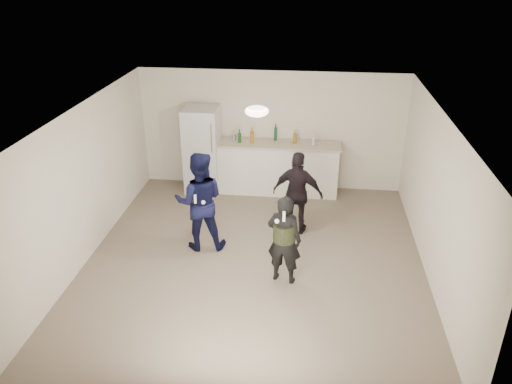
# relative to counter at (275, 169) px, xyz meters

# --- Properties ---
(floor) EXTENTS (6.00, 6.00, 0.00)m
(floor) POSITION_rel_counter_xyz_m (-0.11, -2.67, -0.53)
(floor) COLOR #6B5B4C
(floor) RESTS_ON ground
(ceiling) EXTENTS (6.00, 6.00, 0.00)m
(ceiling) POSITION_rel_counter_xyz_m (-0.11, -2.67, 1.98)
(ceiling) COLOR silver
(ceiling) RESTS_ON wall_back
(wall_back) EXTENTS (6.00, 0.00, 6.00)m
(wall_back) POSITION_rel_counter_xyz_m (-0.11, 0.33, 0.72)
(wall_back) COLOR beige
(wall_back) RESTS_ON floor
(wall_front) EXTENTS (6.00, 0.00, 6.00)m
(wall_front) POSITION_rel_counter_xyz_m (-0.11, -5.67, 0.72)
(wall_front) COLOR beige
(wall_front) RESTS_ON floor
(wall_left) EXTENTS (0.00, 6.00, 6.00)m
(wall_left) POSITION_rel_counter_xyz_m (-2.86, -2.67, 0.72)
(wall_left) COLOR beige
(wall_left) RESTS_ON floor
(wall_right) EXTENTS (0.00, 6.00, 6.00)m
(wall_right) POSITION_rel_counter_xyz_m (2.64, -2.67, 0.72)
(wall_right) COLOR beige
(wall_right) RESTS_ON floor
(counter) EXTENTS (2.60, 0.56, 1.05)m
(counter) POSITION_rel_counter_xyz_m (0.00, 0.00, 0.00)
(counter) COLOR silver
(counter) RESTS_ON floor
(counter_top) EXTENTS (2.68, 0.64, 0.04)m
(counter_top) POSITION_rel_counter_xyz_m (0.00, 0.00, 0.55)
(counter_top) COLOR #C1AF95
(counter_top) RESTS_ON counter
(fridge) EXTENTS (0.70, 0.70, 1.80)m
(fridge) POSITION_rel_counter_xyz_m (-1.52, -0.07, 0.38)
(fridge) COLOR silver
(fridge) RESTS_ON floor
(fridge_handle) EXTENTS (0.02, 0.02, 0.60)m
(fridge_handle) POSITION_rel_counter_xyz_m (-1.24, -0.44, 0.78)
(fridge_handle) COLOR #B4B4B9
(fridge_handle) RESTS_ON fridge
(ceiling_dome) EXTENTS (0.36, 0.36, 0.16)m
(ceiling_dome) POSITION_rel_counter_xyz_m (-0.11, -2.37, 1.93)
(ceiling_dome) COLOR white
(ceiling_dome) RESTS_ON ceiling
(shaker) EXTENTS (0.08, 0.08, 0.17)m
(shaker) POSITION_rel_counter_xyz_m (-0.86, 0.03, 0.65)
(shaker) COLOR silver
(shaker) RESTS_ON counter_top
(man) EXTENTS (0.93, 0.78, 1.73)m
(man) POSITION_rel_counter_xyz_m (-1.07, -2.35, 0.34)
(man) COLOR #101343
(man) RESTS_ON floor
(woman) EXTENTS (0.59, 0.46, 1.45)m
(woman) POSITION_rel_counter_xyz_m (0.39, -3.17, 0.20)
(woman) COLOR black
(woman) RESTS_ON floor
(camo_shorts) EXTENTS (0.34, 0.34, 0.28)m
(camo_shorts) POSITION_rel_counter_xyz_m (0.39, -3.17, 0.32)
(camo_shorts) COLOR #293317
(camo_shorts) RESTS_ON woman
(spectator) EXTENTS (0.96, 0.55, 1.54)m
(spectator) POSITION_rel_counter_xyz_m (0.53, -1.66, 0.24)
(spectator) COLOR black
(spectator) RESTS_ON floor
(remote_man) EXTENTS (0.04, 0.04, 0.15)m
(remote_man) POSITION_rel_counter_xyz_m (-1.07, -2.63, 0.53)
(remote_man) COLOR silver
(remote_man) RESTS_ON man
(nunchuk_man) EXTENTS (0.07, 0.07, 0.07)m
(nunchuk_man) POSITION_rel_counter_xyz_m (-0.95, -2.60, 0.45)
(nunchuk_man) COLOR white
(nunchuk_man) RESTS_ON man
(remote_woman) EXTENTS (0.04, 0.04, 0.15)m
(remote_woman) POSITION_rel_counter_xyz_m (0.39, -3.42, 0.72)
(remote_woman) COLOR white
(remote_woman) RESTS_ON woman
(nunchuk_woman) EXTENTS (0.07, 0.07, 0.07)m
(nunchuk_woman) POSITION_rel_counter_xyz_m (0.29, -3.39, 0.62)
(nunchuk_woman) COLOR white
(nunchuk_woman) RESTS_ON woman
(bottle_cluster) EXTENTS (1.58, 0.29, 0.28)m
(bottle_cluster) POSITION_rel_counter_xyz_m (-0.06, 0.02, 0.68)
(bottle_cluster) COLOR #896714
(bottle_cluster) RESTS_ON counter_top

